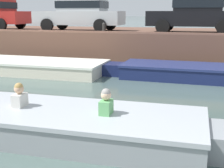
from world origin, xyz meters
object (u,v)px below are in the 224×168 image
object	(u,v)px
car_left_inner_silver	(81,13)
motorboat_passing	(80,125)
boat_moored_west_cream	(27,66)
boat_moored_central_navy	(184,72)
mooring_bollard_mid	(104,27)
car_centre_black	(195,13)

from	to	relation	value
car_left_inner_silver	motorboat_passing	bearing A→B (deg)	-68.27
boat_moored_west_cream	motorboat_passing	size ratio (longest dim) A/B	1.10
boat_moored_central_navy	mooring_bollard_mid	world-z (taller)	mooring_bollard_mid
car_left_inner_silver	car_centre_black	size ratio (longest dim) A/B	1.08
motorboat_passing	car_left_inner_silver	size ratio (longest dim) A/B	1.47
boat_moored_central_navy	boat_moored_west_cream	bearing A→B (deg)	-175.35
boat_moored_west_cream	boat_moored_central_navy	size ratio (longest dim) A/B	1.16
motorboat_passing	car_centre_black	distance (m)	9.65
boat_moored_central_navy	motorboat_passing	world-z (taller)	motorboat_passing
boat_moored_west_cream	car_centre_black	xyz separation A→B (m)	(6.38, 3.51, 2.09)
boat_moored_west_cream	car_left_inner_silver	distance (m)	4.20
boat_moored_central_navy	car_left_inner_silver	distance (m)	6.38
car_centre_black	mooring_bollard_mid	xyz separation A→B (m)	(-3.83, -1.22, -0.61)
car_centre_black	mooring_bollard_mid	world-z (taller)	car_centre_black
car_left_inner_silver	car_centre_black	distance (m)	5.41
motorboat_passing	car_left_inner_silver	distance (m)	10.19
boat_moored_central_navy	motorboat_passing	distance (m)	6.44
boat_moored_west_cream	motorboat_passing	xyz separation A→B (m)	(4.66, -5.75, 0.02)
boat_moored_west_cream	car_centre_black	bearing A→B (deg)	28.84
motorboat_passing	boat_moored_central_navy	bearing A→B (deg)	76.23
boat_moored_west_cream	motorboat_passing	bearing A→B (deg)	-50.97
boat_moored_central_navy	mooring_bollard_mid	xyz separation A→B (m)	(-3.65, 1.79, 1.47)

